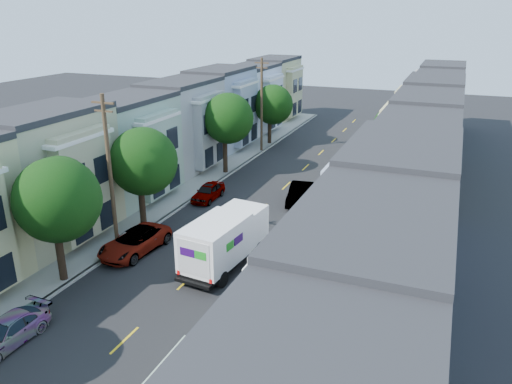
{
  "coord_description": "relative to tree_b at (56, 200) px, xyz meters",
  "views": [
    {
      "loc": [
        13.19,
        -22.05,
        14.72
      ],
      "look_at": [
        0.34,
        9.88,
        2.2
      ],
      "focal_mm": 35.0,
      "sensor_mm": 36.0,
      "label": 1
    }
  ],
  "objects": [
    {
      "name": "curb_right",
      "position": [
        12.35,
        17.66,
        -4.99
      ],
      "size": [
        0.3,
        70.0,
        0.15
      ],
      "primitive_type": "cube",
      "color": "gray",
      "rests_on": "ground"
    },
    {
      "name": "fedex_truck",
      "position": [
        7.55,
        5.2,
        -3.26
      ],
      "size": [
        2.6,
        6.75,
        3.24
      ],
      "rotation": [
        0.0,
        0.0,
        -0.1
      ],
      "color": "silver",
      "rests_on": "ground"
    },
    {
      "name": "parked_right_d",
      "position": [
        11.2,
        30.65,
        -4.46
      ],
      "size": [
        1.3,
        3.65,
        1.22
      ],
      "primitive_type": "imported",
      "rotation": [
        0.0,
        0.0,
        0.0
      ],
      "color": "black",
      "rests_on": "ground"
    },
    {
      "name": "townhouse_row_left",
      "position": [
        -4.85,
        17.66,
        -5.07
      ],
      "size": [
        5.0,
        70.0,
        8.5
      ],
      "primitive_type": "cube",
      "color": "silver",
      "rests_on": "ground"
    },
    {
      "name": "parked_left_b",
      "position": [
        1.4,
        -5.59,
        -4.43
      ],
      "size": [
        1.9,
        4.3,
        1.28
      ],
      "primitive_type": "imported",
      "rotation": [
        0.0,
        0.0,
        -0.03
      ],
      "color": "#11173B",
      "rests_on": "ground"
    },
    {
      "name": "tree_far_r",
      "position": [
        13.2,
        32.08,
        -1.32
      ],
      "size": [
        3.1,
        3.1,
        5.34
      ],
      "color": "black",
      "rests_on": "ground"
    },
    {
      "name": "parked_right_b",
      "position": [
        11.2,
        2.58,
        -4.32
      ],
      "size": [
        1.63,
        4.51,
        1.5
      ],
      "primitive_type": "imported",
      "rotation": [
        0.0,
        0.0,
        0.01
      ],
      "color": "silver",
      "rests_on": "ground"
    },
    {
      "name": "tree_c",
      "position": [
        0.0,
        8.13,
        -0.06
      ],
      "size": [
        4.7,
        4.7,
        7.38
      ],
      "color": "black",
      "rests_on": "ground"
    },
    {
      "name": "lead_sedan",
      "position": [
        8.64,
        17.12,
        -4.3
      ],
      "size": [
        2.27,
        4.79,
        1.53
      ],
      "primitive_type": "imported",
      "rotation": [
        0.0,
        0.0,
        0.14
      ],
      "color": "black",
      "rests_on": "ground"
    },
    {
      "name": "tree_e",
      "position": [
        -0.0,
        34.01,
        -0.4
      ],
      "size": [
        4.53,
        4.53,
        6.95
      ],
      "color": "black",
      "rests_on": "ground"
    },
    {
      "name": "parked_right_c",
      "position": [
        11.2,
        20.02,
        -4.34
      ],
      "size": [
        2.32,
        4.98,
        1.46
      ],
      "primitive_type": "imported",
      "rotation": [
        0.0,
        0.0,
        -0.06
      ],
      "color": "black",
      "rests_on": "ground"
    },
    {
      "name": "parked_left_c",
      "position": [
        1.4,
        4.63,
        -4.33
      ],
      "size": [
        2.91,
        5.48,
        1.47
      ],
      "primitive_type": "imported",
      "rotation": [
        0.0,
        0.0,
        -0.09
      ],
      "color": "#B5B6B9",
      "rests_on": "ground"
    },
    {
      "name": "centerline",
      "position": [
        6.3,
        17.66,
        -5.07
      ],
      "size": [
        0.12,
        70.0,
        0.01
      ],
      "primitive_type": "cube",
      "color": "gold",
      "rests_on": "ground"
    },
    {
      "name": "road_slab",
      "position": [
        6.3,
        17.66,
        -5.06
      ],
      "size": [
        12.0,
        70.0,
        0.02
      ],
      "primitive_type": "cube",
      "color": "black",
      "rests_on": "ground"
    },
    {
      "name": "sidewalk_right",
      "position": [
        13.65,
        17.66,
        -4.99
      ],
      "size": [
        2.6,
        70.0,
        0.15
      ],
      "primitive_type": "cube",
      "color": "gray",
      "rests_on": "ground"
    },
    {
      "name": "townhouse_row_right",
      "position": [
        17.45,
        17.66,
        -5.07
      ],
      "size": [
        5.0,
        70.0,
        8.5
      ],
      "primitive_type": "cube",
      "color": "silver",
      "rests_on": "ground"
    },
    {
      "name": "parked_left_d",
      "position": [
        1.4,
        14.98,
        -4.39
      ],
      "size": [
        1.68,
        4.2,
        1.35
      ],
      "primitive_type": "imported",
      "rotation": [
        0.0,
        0.0,
        0.02
      ],
      "color": "#4B0E06",
      "rests_on": "ground"
    },
    {
      "name": "utility_pole_near",
      "position": [
        0.0,
        4.66,
        0.08
      ],
      "size": [
        1.6,
        0.26,
        10.0
      ],
      "color": "#42301E",
      "rests_on": "ground"
    },
    {
      "name": "tree_b",
      "position": [
        0.0,
        0.0,
        0.0
      ],
      "size": [
        4.7,
        4.7,
        7.44
      ],
      "color": "black",
      "rests_on": "ground"
    },
    {
      "name": "tree_d",
      "position": [
        -0.0,
        21.93,
        0.3
      ],
      "size": [
        4.7,
        4.7,
        7.74
      ],
      "color": "black",
      "rests_on": "ground"
    },
    {
      "name": "curb_left",
      "position": [
        0.25,
        17.66,
        -4.99
      ],
      "size": [
        0.3,
        70.0,
        0.15
      ],
      "primitive_type": "cube",
      "color": "gray",
      "rests_on": "ground"
    },
    {
      "name": "utility_pole_far",
      "position": [
        0.0,
        30.66,
        0.08
      ],
      "size": [
        1.6,
        0.26,
        10.0
      ],
      "color": "#42301E",
      "rests_on": "ground"
    },
    {
      "name": "ground",
      "position": [
        6.3,
        2.66,
        -5.07
      ],
      "size": [
        160.0,
        160.0,
        0.0
      ],
      "primitive_type": "plane",
      "color": "black",
      "rests_on": "ground"
    },
    {
      "name": "sidewalk_left",
      "position": [
        -1.05,
        17.66,
        -4.99
      ],
      "size": [
        2.6,
        70.0,
        0.15
      ],
      "primitive_type": "cube",
      "color": "gray",
      "rests_on": "ground"
    }
  ]
}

